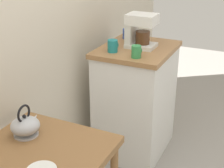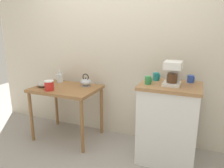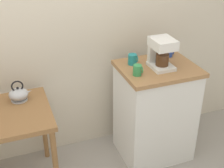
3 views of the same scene
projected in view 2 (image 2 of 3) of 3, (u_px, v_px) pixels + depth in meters
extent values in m
plane|color=gray|center=(106.00, 144.00, 2.89)|extent=(8.00, 8.00, 0.00)
cube|color=beige|center=(125.00, 38.00, 2.88)|extent=(4.40, 0.10, 2.80)
cube|color=olive|center=(66.00, 89.00, 2.92)|extent=(0.88, 0.64, 0.04)
cylinder|color=olive|center=(31.00, 117.00, 2.92)|extent=(0.04, 0.04, 0.70)
cylinder|color=olive|center=(82.00, 127.00, 2.62)|extent=(0.04, 0.04, 0.70)
cylinder|color=olive|center=(56.00, 104.00, 3.42)|extent=(0.04, 0.04, 0.70)
cylinder|color=olive|center=(101.00, 111.00, 3.12)|extent=(0.04, 0.04, 0.70)
cube|color=white|center=(168.00, 124.00, 2.47)|extent=(0.63, 0.52, 0.89)
cube|color=#9E7044|center=(171.00, 86.00, 2.35)|extent=(0.66, 0.55, 0.04)
cylinder|color=#9E998C|center=(44.00, 86.00, 2.95)|extent=(0.08, 0.08, 0.01)
ellipsoid|color=#9E998C|center=(44.00, 84.00, 2.95)|extent=(0.18, 0.18, 0.05)
cylinder|color=#B2B5BA|center=(86.00, 86.00, 2.98)|extent=(0.13, 0.13, 0.01)
ellipsoid|color=#B2B5BA|center=(86.00, 82.00, 2.96)|extent=(0.15, 0.15, 0.09)
cone|color=#B2B5BA|center=(90.00, 82.00, 2.93)|extent=(0.08, 0.03, 0.06)
sphere|color=black|center=(86.00, 78.00, 2.95)|extent=(0.02, 0.02, 0.02)
torus|color=black|center=(86.00, 77.00, 2.94)|extent=(0.10, 0.01, 0.10)
cylinder|color=silver|center=(60.00, 78.00, 3.18)|extent=(0.09, 0.09, 0.12)
cylinder|color=silver|center=(59.00, 72.00, 3.16)|extent=(0.03, 0.03, 0.07)
cylinder|color=red|center=(49.00, 86.00, 2.76)|extent=(0.12, 0.12, 0.12)
cylinder|color=white|center=(49.00, 81.00, 2.75)|extent=(0.12, 0.12, 0.01)
cube|color=white|center=(172.00, 84.00, 2.31)|extent=(0.18, 0.22, 0.03)
cube|color=white|center=(173.00, 72.00, 2.36)|extent=(0.16, 0.05, 0.26)
cube|color=white|center=(173.00, 65.00, 2.26)|extent=(0.18, 0.22, 0.08)
cylinder|color=#4C2D19|center=(172.00, 78.00, 2.29)|extent=(0.11, 0.11, 0.10)
cylinder|color=#2D4CAD|center=(190.00, 79.00, 2.42)|extent=(0.07, 0.07, 0.08)
torus|color=#2D4CAD|center=(194.00, 79.00, 2.40)|extent=(0.01, 0.06, 0.06)
cylinder|color=#338C4C|center=(148.00, 80.00, 2.35)|extent=(0.07, 0.07, 0.09)
torus|color=#338C4C|center=(151.00, 80.00, 2.33)|extent=(0.01, 0.06, 0.06)
cylinder|color=teal|center=(156.00, 77.00, 2.52)|extent=(0.08, 0.08, 0.09)
torus|color=teal|center=(159.00, 77.00, 2.50)|extent=(0.01, 0.06, 0.06)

